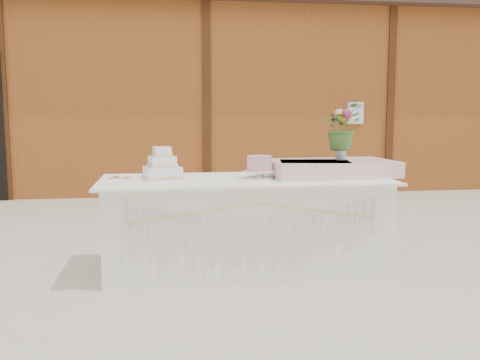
# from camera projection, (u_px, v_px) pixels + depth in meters

# --- Properties ---
(ground) EXTENTS (80.00, 80.00, 0.00)m
(ground) POSITION_uv_depth(u_px,v_px,m) (245.00, 268.00, 4.55)
(ground) COLOR beige
(ground) RESTS_ON ground
(barn) EXTENTS (12.60, 4.60, 3.30)m
(barn) POSITION_uv_depth(u_px,v_px,m) (198.00, 93.00, 10.22)
(barn) COLOR brown
(barn) RESTS_ON ground
(cake_table) EXTENTS (2.40, 1.00, 0.77)m
(cake_table) POSITION_uv_depth(u_px,v_px,m) (245.00, 224.00, 4.50)
(cake_table) COLOR white
(cake_table) RESTS_ON ground
(wedding_cake) EXTENTS (0.35, 0.35, 0.27)m
(wedding_cake) POSITION_uv_depth(u_px,v_px,m) (162.00, 168.00, 4.46)
(wedding_cake) COLOR white
(wedding_cake) RESTS_ON cake_table
(pink_cake_stand) EXTENTS (0.26, 0.26, 0.19)m
(pink_cake_stand) POSITION_uv_depth(u_px,v_px,m) (260.00, 166.00, 4.44)
(pink_cake_stand) COLOR white
(pink_cake_stand) RESTS_ON cake_table
(satin_runner) EXTENTS (1.12, 0.70, 0.14)m
(satin_runner) POSITION_uv_depth(u_px,v_px,m) (331.00, 168.00, 4.64)
(satin_runner) COLOR beige
(satin_runner) RESTS_ON cake_table
(flower_vase) EXTENTS (0.10, 0.10, 0.13)m
(flower_vase) POSITION_uv_depth(u_px,v_px,m) (341.00, 152.00, 4.68)
(flower_vase) COLOR silver
(flower_vase) RESTS_ON satin_runner
(bouquet) EXTENTS (0.48, 0.47, 0.41)m
(bouquet) POSITION_uv_depth(u_px,v_px,m) (341.00, 121.00, 4.65)
(bouquet) COLOR #45712D
(bouquet) RESTS_ON flower_vase
(loose_flowers) EXTENTS (0.27, 0.41, 0.02)m
(loose_flowers) POSITION_uv_depth(u_px,v_px,m) (120.00, 178.00, 4.42)
(loose_flowers) COLOR #D07F8F
(loose_flowers) RESTS_ON cake_table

